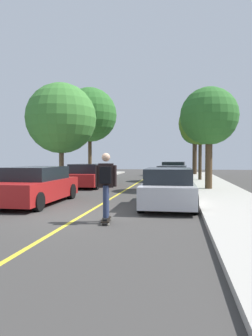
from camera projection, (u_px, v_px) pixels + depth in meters
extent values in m
plane|color=#3D3A38|center=(81.00, 216.00, 9.35)|extent=(80.00, 80.00, 0.00)
cube|color=#ADA89E|center=(252.00, 219.00, 8.52)|extent=(2.63, 56.00, 0.14)
cube|color=gold|center=(110.00, 199.00, 13.29)|extent=(0.12, 39.20, 0.01)
cube|color=maroon|center=(35.00, 189.00, 11.90)|extent=(1.89, 4.62, 0.74)
cube|color=black|center=(37.00, 173.00, 12.02)|extent=(1.65, 2.68, 0.50)
cylinder|color=black|center=(38.00, 202.00, 10.18)|extent=(0.22, 0.64, 0.64)
cylinder|color=black|center=(71.00, 191.00, 13.34)|extent=(0.22, 0.64, 0.64)
cylinder|color=black|center=(33.00, 191.00, 13.63)|extent=(0.22, 0.64, 0.64)
cube|color=maroon|center=(88.00, 178.00, 18.79)|extent=(1.94, 4.33, 0.69)
cube|color=black|center=(88.00, 168.00, 18.77)|extent=(1.70, 2.73, 0.54)
cylinder|color=black|center=(96.00, 184.00, 17.23)|extent=(0.23, 0.64, 0.64)
cylinder|color=black|center=(66.00, 184.00, 17.51)|extent=(0.23, 0.64, 0.64)
cylinder|color=black|center=(108.00, 180.00, 20.09)|extent=(0.23, 0.64, 0.64)
cylinder|color=black|center=(81.00, 180.00, 20.38)|extent=(0.23, 0.64, 0.64)
cube|color=#B7B7BC|center=(169.00, 192.00, 11.23)|extent=(1.84, 4.36, 0.70)
cube|color=black|center=(169.00, 176.00, 11.01)|extent=(1.61, 2.46, 0.51)
cylinder|color=black|center=(149.00, 193.00, 12.83)|extent=(0.23, 0.64, 0.64)
cylinder|color=black|center=(190.00, 193.00, 12.56)|extent=(0.23, 0.64, 0.64)
cylinder|color=black|center=(141.00, 203.00, 9.92)|extent=(0.23, 0.64, 0.64)
cylinder|color=black|center=(195.00, 204.00, 9.65)|extent=(0.23, 0.64, 0.64)
cube|color=#1E5B33|center=(173.00, 180.00, 17.72)|extent=(1.91, 4.66, 0.62)
cube|color=black|center=(173.00, 170.00, 17.64)|extent=(1.63, 2.75, 0.53)
cylinder|color=black|center=(161.00, 181.00, 19.46)|extent=(0.24, 0.65, 0.64)
cylinder|color=black|center=(187.00, 181.00, 19.12)|extent=(0.24, 0.65, 0.64)
cylinder|color=black|center=(155.00, 185.00, 16.33)|extent=(0.24, 0.65, 0.64)
cylinder|color=black|center=(187.00, 186.00, 15.99)|extent=(0.24, 0.65, 0.64)
cube|color=#1E5B33|center=(174.00, 174.00, 23.47)|extent=(1.95, 4.67, 0.75)
cube|color=black|center=(174.00, 165.00, 23.25)|extent=(1.68, 3.11, 0.55)
cylinder|color=black|center=(165.00, 176.00, 25.22)|extent=(0.24, 0.65, 0.64)
cylinder|color=black|center=(186.00, 176.00, 24.88)|extent=(0.24, 0.65, 0.64)
cylinder|color=black|center=(161.00, 178.00, 22.09)|extent=(0.24, 0.65, 0.64)
cylinder|color=black|center=(185.00, 179.00, 21.74)|extent=(0.24, 0.65, 0.64)
cube|color=black|center=(175.00, 171.00, 29.93)|extent=(1.75, 4.68, 0.67)
cube|color=black|center=(175.00, 165.00, 29.79)|extent=(1.53, 2.76, 0.54)
cylinder|color=black|center=(167.00, 172.00, 31.67)|extent=(0.22, 0.64, 0.64)
cylinder|color=black|center=(183.00, 172.00, 31.41)|extent=(0.22, 0.64, 0.64)
cylinder|color=black|center=(166.00, 174.00, 28.45)|extent=(0.22, 0.64, 0.64)
cylinder|color=black|center=(184.00, 174.00, 28.19)|extent=(0.22, 0.64, 0.64)
cylinder|color=brown|center=(61.00, 161.00, 19.62)|extent=(0.30, 0.30, 2.84)
sphere|color=#3D7F33|center=(61.00, 118.00, 19.54)|extent=(4.43, 4.43, 4.43)
cylinder|color=#4C3823|center=(90.00, 153.00, 25.87)|extent=(0.30, 0.30, 4.05)
sphere|color=#2D6B28|center=(90.00, 115.00, 25.77)|extent=(4.49, 4.49, 4.49)
cylinder|color=#4C3823|center=(209.00, 159.00, 16.40)|extent=(0.37, 0.37, 3.14)
sphere|color=#2D6B28|center=(209.00, 116.00, 16.33)|extent=(3.05, 3.05, 3.05)
cylinder|color=#3D2D1E|center=(200.00, 158.00, 23.25)|extent=(0.25, 0.25, 3.28)
sphere|color=#4C7A23|center=(200.00, 123.00, 23.17)|extent=(3.23, 3.23, 3.23)
cylinder|color=#3D2D1E|center=(195.00, 157.00, 31.39)|extent=(0.44, 0.44, 3.57)
sphere|color=#2D6B28|center=(195.00, 130.00, 31.31)|extent=(2.94, 2.94, 2.94)
cube|color=black|center=(106.00, 219.00, 8.38)|extent=(0.35, 0.86, 0.02)
cylinder|color=beige|center=(104.00, 219.00, 8.72)|extent=(0.03, 0.06, 0.06)
cylinder|color=beige|center=(110.00, 219.00, 8.72)|extent=(0.03, 0.06, 0.06)
cylinder|color=beige|center=(101.00, 224.00, 8.04)|extent=(0.03, 0.06, 0.06)
cylinder|color=beige|center=(109.00, 224.00, 8.04)|extent=(0.03, 0.06, 0.06)
cube|color=#99999E|center=(107.00, 218.00, 8.72)|extent=(0.10, 0.05, 0.02)
cube|color=#99999E|center=(105.00, 223.00, 8.04)|extent=(0.10, 0.05, 0.02)
cube|color=black|center=(107.00, 216.00, 8.60)|extent=(0.14, 0.27, 0.06)
cube|color=black|center=(105.00, 219.00, 8.16)|extent=(0.14, 0.27, 0.06)
cylinder|color=#283351|center=(106.00, 200.00, 8.48)|extent=(0.17, 0.17, 0.86)
cylinder|color=#283351|center=(106.00, 202.00, 8.24)|extent=(0.17, 0.17, 0.86)
cube|color=black|center=(106.00, 175.00, 8.34)|extent=(0.43, 0.28, 0.65)
sphere|color=tan|center=(106.00, 157.00, 8.33)|extent=(0.23, 0.23, 0.23)
cylinder|color=black|center=(97.00, 176.00, 8.35)|extent=(0.10, 0.10, 0.58)
cylinder|color=black|center=(115.00, 176.00, 8.34)|extent=(0.10, 0.10, 0.58)
cube|color=black|center=(105.00, 175.00, 8.14)|extent=(0.32, 0.22, 0.44)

